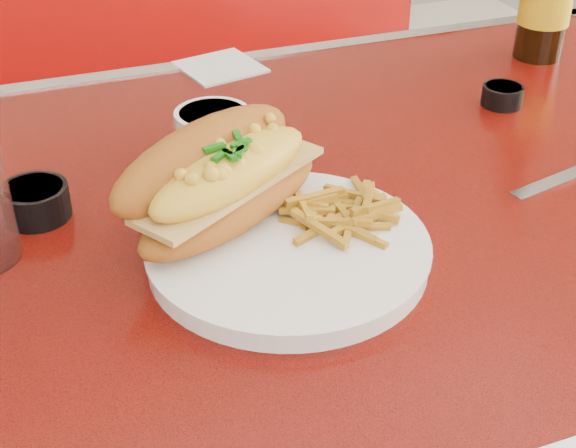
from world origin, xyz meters
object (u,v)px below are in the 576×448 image
object	(u,v)px
diner_table	(345,301)
gravy_ramekin	(213,130)
dinner_plate	(288,250)
fork	(290,201)
booth_bench_far	(190,202)
sauce_cup_left	(35,200)
mac_hoagie	(222,177)
sauce_cup_right	(503,94)

from	to	relation	value
diner_table	gravy_ramekin	bearing A→B (deg)	131.44
dinner_plate	fork	xyz separation A→B (m)	(0.03, 0.07, 0.01)
booth_bench_far	fork	distance (m)	0.99
diner_table	sauce_cup_left	distance (m)	0.38
dinner_plate	mac_hoagie	size ratio (longest dim) A/B	1.04
diner_table	dinner_plate	size ratio (longest dim) A/B	4.50
diner_table	dinner_plate	bearing A→B (deg)	-136.94
booth_bench_far	mac_hoagie	world-z (taller)	booth_bench_far
diner_table	dinner_plate	xyz separation A→B (m)	(-0.11, -0.11, 0.17)
mac_hoagie	booth_bench_far	bearing A→B (deg)	48.08
sauce_cup_right	dinner_plate	bearing A→B (deg)	-149.39
booth_bench_far	sauce_cup_left	bearing A→B (deg)	-113.40
mac_hoagie	gravy_ramekin	bearing A→B (deg)	45.48
gravy_ramekin	sauce_cup_right	distance (m)	0.39
diner_table	mac_hoagie	world-z (taller)	mac_hoagie
diner_table	sauce_cup_right	size ratio (longest dim) A/B	21.40
booth_bench_far	sauce_cup_right	xyz separation A→B (m)	(0.27, -0.69, 0.50)
fork	sauce_cup_left	size ratio (longest dim) A/B	1.62
mac_hoagie	sauce_cup_left	xyz separation A→B (m)	(-0.17, 0.10, -0.04)
mac_hoagie	gravy_ramekin	size ratio (longest dim) A/B	2.86
mac_hoagie	sauce_cup_left	size ratio (longest dim) A/B	3.13
fork	dinner_plate	bearing A→B (deg)	130.54
mac_hoagie	sauce_cup_right	bearing A→B (deg)	-10.70
booth_bench_far	sauce_cup_left	world-z (taller)	booth_bench_far
gravy_ramekin	sauce_cup_right	world-z (taller)	gravy_ramekin
dinner_plate	gravy_ramekin	bearing A→B (deg)	90.62
mac_hoagie	sauce_cup_left	distance (m)	0.20
diner_table	mac_hoagie	bearing A→B (deg)	-165.27
diner_table	gravy_ramekin	world-z (taller)	gravy_ramekin
gravy_ramekin	dinner_plate	bearing A→B (deg)	-89.38
mac_hoagie	sauce_cup_left	bearing A→B (deg)	118.84
fork	sauce_cup_left	xyz separation A→B (m)	(-0.24, 0.09, 0.00)
diner_table	fork	world-z (taller)	fork
sauce_cup_right	diner_table	bearing A→B (deg)	-155.90
sauce_cup_right	booth_bench_far	bearing A→B (deg)	111.46
mac_hoagie	fork	size ratio (longest dim) A/B	1.93
diner_table	booth_bench_far	world-z (taller)	booth_bench_far
dinner_plate	mac_hoagie	xyz separation A→B (m)	(-0.04, 0.07, 0.05)
sauce_cup_left	gravy_ramekin	bearing A→B (deg)	20.05
booth_bench_far	fork	world-z (taller)	booth_bench_far
fork	sauce_cup_left	bearing A→B (deg)	41.93
sauce_cup_right	fork	bearing A→B (deg)	-156.06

